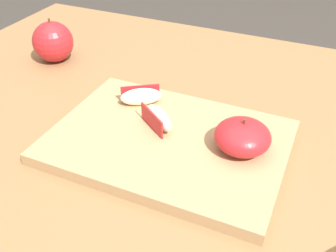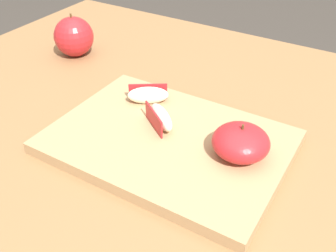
{
  "view_description": "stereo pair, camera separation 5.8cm",
  "coord_description": "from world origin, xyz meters",
  "px_view_note": "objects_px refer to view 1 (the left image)",
  "views": [
    {
      "loc": [
        0.16,
        -0.48,
        1.16
      ],
      "look_at": [
        -0.04,
        -0.05,
        0.82
      ],
      "focal_mm": 42.11,
      "sensor_mm": 36.0,
      "label": 1
    },
    {
      "loc": [
        0.21,
        -0.45,
        1.16
      ],
      "look_at": [
        -0.04,
        -0.05,
        0.82
      ],
      "focal_mm": 42.11,
      "sensor_mm": 36.0,
      "label": 2
    }
  ],
  "objects_px": {
    "apple_half_skin_up": "(242,137)",
    "whole_apple_crimson": "(53,42)",
    "apple_wedge_left": "(158,118)",
    "cutting_board": "(168,142)",
    "apple_wedge_near_knife": "(141,96)"
  },
  "relations": [
    {
      "from": "apple_half_skin_up",
      "to": "whole_apple_crimson",
      "type": "distance_m",
      "value": 0.47
    },
    {
      "from": "apple_half_skin_up",
      "to": "apple_wedge_left",
      "type": "distance_m",
      "value": 0.13
    },
    {
      "from": "apple_half_skin_up",
      "to": "whole_apple_crimson",
      "type": "height_order",
      "value": "whole_apple_crimson"
    },
    {
      "from": "cutting_board",
      "to": "apple_wedge_left",
      "type": "height_order",
      "value": "apple_wedge_left"
    },
    {
      "from": "apple_wedge_left",
      "to": "whole_apple_crimson",
      "type": "xyz_separation_m",
      "value": [
        -0.32,
        0.15,
        0.01
      ]
    },
    {
      "from": "cutting_board",
      "to": "apple_half_skin_up",
      "type": "bearing_deg",
      "value": 8.8
    },
    {
      "from": "cutting_board",
      "to": "apple_wedge_near_knife",
      "type": "bearing_deg",
      "value": 140.36
    },
    {
      "from": "cutting_board",
      "to": "whole_apple_crimson",
      "type": "height_order",
      "value": "whole_apple_crimson"
    },
    {
      "from": "apple_wedge_near_knife",
      "to": "whole_apple_crimson",
      "type": "xyz_separation_m",
      "value": [
        -0.26,
        0.11,
        0.01
      ]
    },
    {
      "from": "cutting_board",
      "to": "whole_apple_crimson",
      "type": "xyz_separation_m",
      "value": [
        -0.34,
        0.17,
        0.03
      ]
    },
    {
      "from": "apple_wedge_near_knife",
      "to": "whole_apple_crimson",
      "type": "height_order",
      "value": "whole_apple_crimson"
    },
    {
      "from": "apple_wedge_left",
      "to": "apple_wedge_near_knife",
      "type": "relative_size",
      "value": 0.99
    },
    {
      "from": "apple_wedge_left",
      "to": "whole_apple_crimson",
      "type": "distance_m",
      "value": 0.35
    },
    {
      "from": "apple_wedge_left",
      "to": "apple_wedge_near_knife",
      "type": "xyz_separation_m",
      "value": [
        -0.05,
        0.05,
        0.0
      ]
    },
    {
      "from": "apple_wedge_near_knife",
      "to": "apple_wedge_left",
      "type": "bearing_deg",
      "value": -40.56
    }
  ]
}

